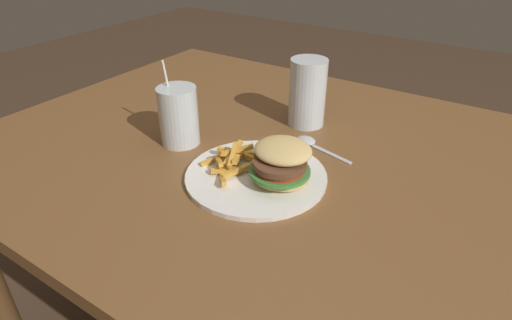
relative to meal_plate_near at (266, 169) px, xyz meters
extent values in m
cube|color=brown|center=(0.08, 0.12, -0.04)|extent=(1.61, 1.01, 0.03)
cylinder|color=brown|center=(-0.66, 0.55, -0.42)|extent=(0.07, 0.07, 0.72)
cylinder|color=white|center=(-0.02, 0.00, -0.02)|extent=(0.28, 0.28, 0.01)
ellipsoid|color=#DBB770|center=(0.03, 0.00, -0.01)|extent=(0.12, 0.11, 0.02)
cylinder|color=#428438|center=(0.03, 0.00, 0.01)|extent=(0.13, 0.13, 0.01)
cylinder|color=red|center=(0.03, 0.00, 0.02)|extent=(0.11, 0.11, 0.01)
cylinder|color=brown|center=(0.03, 0.00, 0.03)|extent=(0.12, 0.12, 0.01)
ellipsoid|color=#DBB770|center=(0.03, 0.01, 0.05)|extent=(0.13, 0.11, 0.04)
cube|color=gold|center=(-0.07, 0.03, -0.01)|extent=(0.07, 0.01, 0.02)
cube|color=gold|center=(-0.07, 0.01, 0.01)|extent=(0.04, 0.08, 0.03)
cube|color=gold|center=(-0.12, -0.01, -0.01)|extent=(0.04, 0.07, 0.02)
cube|color=gold|center=(-0.07, -0.06, -0.01)|extent=(0.06, 0.06, 0.03)
cube|color=gold|center=(-0.09, 0.00, 0.01)|extent=(0.03, 0.06, 0.03)
cube|color=gold|center=(-0.05, -0.02, -0.01)|extent=(0.03, 0.08, 0.01)
cube|color=gold|center=(-0.08, 0.01, 0.01)|extent=(0.07, 0.05, 0.03)
cube|color=gold|center=(-0.09, -0.03, 0.00)|extent=(0.05, 0.05, 0.02)
cube|color=gold|center=(-0.08, 0.01, 0.01)|extent=(0.02, 0.08, 0.02)
cube|color=gold|center=(-0.09, 0.03, 0.00)|extent=(0.08, 0.05, 0.02)
cube|color=gold|center=(-0.07, -0.03, -0.01)|extent=(0.05, 0.06, 0.01)
cube|color=gold|center=(-0.07, 0.04, -0.01)|extent=(0.07, 0.04, 0.01)
cube|color=gold|center=(-0.09, 0.01, -0.01)|extent=(0.03, 0.06, 0.03)
cube|color=gold|center=(-0.07, -0.01, 0.01)|extent=(0.04, 0.06, 0.03)
cylinder|color=silver|center=(-0.06, 0.27, 0.06)|extent=(0.09, 0.09, 0.16)
cylinder|color=gold|center=(-0.06, 0.27, 0.04)|extent=(0.08, 0.08, 0.13)
cylinder|color=silver|center=(-0.25, 0.03, 0.04)|extent=(0.09, 0.09, 0.13)
cylinder|color=yellow|center=(-0.25, 0.03, 0.02)|extent=(0.08, 0.08, 0.10)
cylinder|color=white|center=(-0.27, 0.03, 0.07)|extent=(0.01, 0.03, 0.19)
ellipsoid|color=silver|center=(-0.01, 0.18, -0.02)|extent=(0.06, 0.05, 0.01)
cube|color=silver|center=(0.06, 0.17, -0.03)|extent=(0.11, 0.04, 0.00)
camera|label=1|loc=(0.37, -0.60, 0.44)|focal=30.00mm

